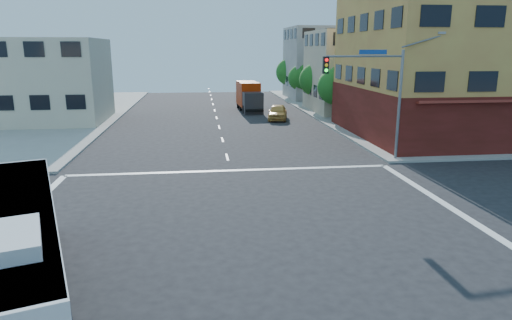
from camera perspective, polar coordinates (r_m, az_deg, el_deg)
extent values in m
plane|color=black|center=(18.16, -1.09, -9.09)|extent=(120.00, 120.00, 0.00)
cube|color=gray|center=(63.75, 28.34, 5.83)|extent=(50.00, 50.00, 0.15)
cube|color=gold|center=(41.31, 25.30, 12.40)|extent=(18.00, 15.00, 14.00)
cube|color=maroon|center=(41.62, 24.59, 5.54)|extent=(18.09, 15.08, 4.00)
cube|color=#C4B095|center=(54.05, 13.46, 10.68)|extent=(12.00, 10.00, 9.00)
cube|color=#A1A19C|center=(67.33, 9.30, 11.83)|extent=(12.00, 10.00, 10.00)
cube|color=beige|center=(49.18, -25.46, 8.88)|extent=(12.00, 10.00, 8.00)
cylinder|color=slate|center=(30.37, 17.46, 6.41)|extent=(0.18, 0.18, 7.00)
cylinder|color=slate|center=(28.99, 13.49, 12.49)|extent=(5.01, 0.62, 0.12)
cube|color=black|center=(27.99, 8.71, 11.65)|extent=(0.32, 0.30, 1.00)
sphere|color=#FF0C0C|center=(27.82, 8.83, 12.25)|extent=(0.20, 0.20, 0.20)
sphere|color=yellow|center=(27.83, 8.81, 11.64)|extent=(0.20, 0.20, 0.20)
sphere|color=#19FF33|center=(27.84, 8.79, 11.02)|extent=(0.20, 0.20, 0.20)
cube|color=navy|center=(29.21, 14.43, 12.94)|extent=(1.80, 0.22, 0.28)
cube|color=gray|center=(31.52, 22.15, 14.50)|extent=(0.50, 0.22, 0.14)
cylinder|color=#341F13|center=(47.04, 9.77, 6.11)|extent=(0.28, 0.28, 1.92)
sphere|color=#1A5317|center=(46.79, 9.89, 9.03)|extent=(3.60, 3.60, 3.60)
sphere|color=#1A5317|center=(46.56, 10.52, 10.09)|extent=(2.52, 2.52, 2.52)
cylinder|color=#341F13|center=(54.69, 7.37, 7.28)|extent=(0.28, 0.28, 1.99)
sphere|color=#1A5317|center=(54.47, 7.45, 9.91)|extent=(3.80, 3.80, 3.80)
sphere|color=#1A5317|center=(54.23, 7.98, 10.89)|extent=(2.66, 2.66, 2.66)
cylinder|color=#341F13|center=(62.43, 5.55, 8.07)|extent=(0.28, 0.28, 1.89)
sphere|color=#1A5317|center=(62.25, 5.60, 10.18)|extent=(3.40, 3.40, 3.40)
sphere|color=#1A5317|center=(62.00, 6.05, 10.95)|extent=(2.38, 2.38, 2.38)
cylinder|color=#341F13|center=(70.22, 4.13, 8.78)|extent=(0.28, 0.28, 2.03)
sphere|color=#1A5317|center=(70.05, 4.17, 10.91)|extent=(4.00, 4.00, 4.00)
sphere|color=#1A5317|center=(69.79, 4.56, 11.72)|extent=(2.80, 2.80, 2.80)
cube|color=black|center=(14.62, -27.82, -14.52)|extent=(5.89, 11.38, 0.42)
cube|color=silver|center=(14.15, -28.34, -10.41)|extent=(5.87, 11.35, 2.66)
cube|color=black|center=(14.09, -28.42, -9.80)|extent=(5.81, 11.05, 1.17)
cube|color=black|center=(19.35, -27.88, -3.87)|extent=(2.09, 0.76, 1.26)
cube|color=#E5590C|center=(19.14, -28.19, -1.18)|extent=(1.70, 0.62, 0.26)
cube|color=silver|center=(13.71, -28.95, -5.52)|extent=(5.76, 11.13, 0.11)
cube|color=#157C3F|center=(13.97, -23.05, -13.19)|extent=(1.68, 4.86, 0.26)
cylinder|color=black|center=(17.87, -23.98, -9.05)|extent=(0.58, 1.01, 0.97)
cylinder|color=#99999E|center=(17.87, -23.55, -9.01)|extent=(0.19, 0.47, 0.48)
cube|color=#232327|center=(50.83, -0.41, 7.12)|extent=(2.19, 2.10, 2.37)
cube|color=black|center=(49.94, -0.25, 7.42)|extent=(1.92, 0.16, 0.91)
cube|color=#A52402|center=(54.16, -1.01, 8.30)|extent=(2.43, 5.20, 2.74)
cube|color=black|center=(53.24, -0.82, 6.68)|extent=(2.35, 7.38, 0.27)
cylinder|color=black|center=(50.95, -1.51, 6.31)|extent=(0.30, 0.92, 0.91)
cylinder|color=black|center=(51.26, 0.62, 6.36)|extent=(0.30, 0.92, 0.91)
cylinder|color=black|center=(53.55, -1.92, 6.67)|extent=(0.30, 0.92, 0.91)
cylinder|color=black|center=(53.84, 0.12, 6.71)|extent=(0.30, 0.92, 0.91)
cylinder|color=black|center=(55.79, -2.24, 6.95)|extent=(0.30, 0.92, 0.91)
cylinder|color=black|center=(56.07, -0.29, 6.99)|extent=(0.30, 0.92, 0.91)
imported|color=gold|center=(46.72, 2.73, 6.00)|extent=(2.73, 4.79, 1.54)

